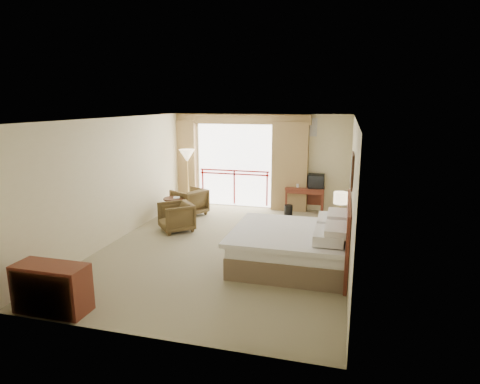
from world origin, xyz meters
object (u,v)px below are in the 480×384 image
(armchair_far, at_px, (190,215))
(bed, at_px, (293,246))
(dresser, at_px, (52,288))
(table_lamp, at_px, (341,198))
(nightstand, at_px, (339,230))
(armchair_near, at_px, (177,231))
(wastebasket, at_px, (288,210))
(desk, at_px, (305,192))
(floor_lamp, at_px, (187,158))
(side_table, at_px, (174,205))
(tv, at_px, (316,181))

(armchair_far, bearing_deg, bed, 77.84)
(dresser, bearing_deg, table_lamp, 47.43)
(nightstand, bearing_deg, table_lamp, 94.22)
(nightstand, height_order, armchair_near, nightstand)
(bed, height_order, wastebasket, bed)
(nightstand, xyz_separation_m, dresser, (-3.98, -4.15, 0.08))
(wastebasket, distance_m, armchair_near, 3.15)
(desk, height_order, wastebasket, desk)
(armchair_far, distance_m, dresser, 5.40)
(floor_lamp, bearing_deg, nightstand, -23.42)
(table_lamp, xyz_separation_m, armchair_near, (-3.78, -0.21, -0.98))
(bed, height_order, side_table, bed)
(desk, relative_size, dresser, 0.98)
(wastebasket, distance_m, armchair_far, 2.70)
(table_lamp, relative_size, side_table, 0.95)
(side_table, height_order, floor_lamp, floor_lamp)
(desk, bearing_deg, armchair_near, -139.27)
(wastebasket, distance_m, side_table, 3.10)
(table_lamp, distance_m, armchair_far, 4.29)
(tv, height_order, armchair_near, tv)
(bed, xyz_separation_m, armchair_far, (-3.20, 2.75, -0.38))
(armchair_far, distance_m, side_table, 0.69)
(armchair_far, height_order, floor_lamp, floor_lamp)
(table_lamp, height_order, armchair_near, table_lamp)
(bed, bearing_deg, tv, 88.43)
(desk, relative_size, floor_lamp, 0.62)
(bed, height_order, desk, bed)
(table_lamp, height_order, dresser, table_lamp)
(desk, distance_m, tv, 0.46)
(side_table, bearing_deg, dresser, -87.02)
(bed, relative_size, dresser, 1.96)
(side_table, relative_size, dresser, 0.52)
(bed, bearing_deg, armchair_near, 155.49)
(nightstand, xyz_separation_m, side_table, (-4.24, 0.72, 0.11))
(bed, xyz_separation_m, dresser, (-3.18, -2.63, -0.01))
(desk, bearing_deg, floor_lamp, -172.46)
(armchair_far, bearing_deg, tv, 137.34)
(bed, relative_size, desk, 1.99)
(desk, height_order, tv, tv)
(nightstand, distance_m, desk, 2.63)
(bed, relative_size, armchair_far, 2.67)
(wastebasket, bearing_deg, floor_lamp, -179.50)
(wastebasket, relative_size, side_table, 0.49)
(nightstand, distance_m, dresser, 5.75)
(nightstand, relative_size, desk, 0.52)
(floor_lamp, bearing_deg, side_table, -87.27)
(nightstand, height_order, wastebasket, nightstand)
(tv, relative_size, wastebasket, 1.55)
(table_lamp, xyz_separation_m, desk, (-0.99, 2.37, -0.44))
(nightstand, height_order, dresser, dresser)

